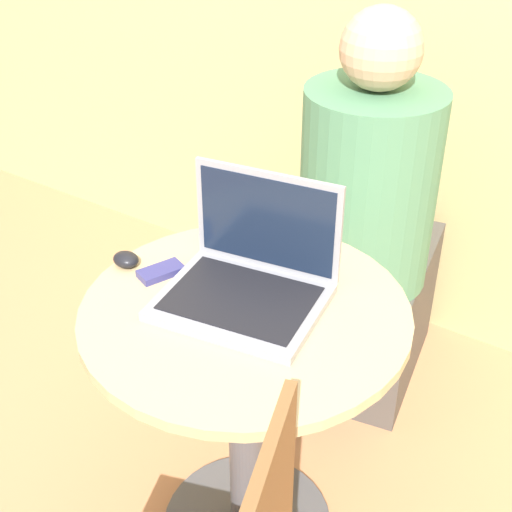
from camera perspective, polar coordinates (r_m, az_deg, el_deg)
round_table at (r=1.63m, az=-0.81°, el=-10.36°), size 0.70×0.70×0.72m
laptop at (r=1.50m, az=-0.52°, el=-1.58°), size 0.37×0.31×0.25m
cell_phone at (r=1.60m, az=-7.68°, el=-1.30°), size 0.09×0.11×0.02m
computer_mouse at (r=1.64m, az=-10.37°, el=-0.27°), size 0.06×0.05×0.03m
person_seated at (r=2.11m, az=8.89°, el=0.58°), size 0.43×0.59×1.21m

